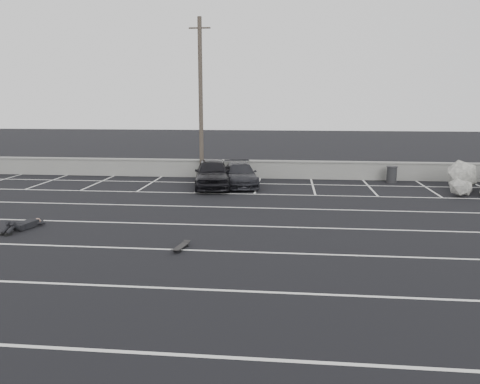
# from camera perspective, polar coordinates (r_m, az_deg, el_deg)

# --- Properties ---
(ground) EXTENTS (120.00, 120.00, 0.00)m
(ground) POSITION_cam_1_polar(r_m,az_deg,el_deg) (14.60, -4.78, -7.12)
(ground) COLOR black
(ground) RESTS_ON ground
(seawall) EXTENTS (50.00, 0.45, 1.06)m
(seawall) POSITION_cam_1_polar(r_m,az_deg,el_deg) (28.03, 0.46, 2.87)
(seawall) COLOR gray
(seawall) RESTS_ON ground
(stall_lines) EXTENTS (36.00, 20.05, 0.01)m
(stall_lines) POSITION_cam_1_polar(r_m,az_deg,el_deg) (18.79, -2.56, -2.94)
(stall_lines) COLOR silver
(stall_lines) RESTS_ON ground
(car_left) EXTENTS (2.52, 4.73, 1.53)m
(car_left) POSITION_cam_1_polar(r_m,az_deg,el_deg) (24.91, -3.39, 2.32)
(car_left) COLOR black
(car_left) RESTS_ON ground
(car_right) EXTENTS (2.53, 4.47, 1.22)m
(car_right) POSITION_cam_1_polar(r_m,az_deg,el_deg) (25.39, 0.01, 2.15)
(car_right) COLOR black
(car_right) RESTS_ON ground
(utility_pole) EXTENTS (1.22, 0.24, 9.12)m
(utility_pole) POSITION_cam_1_polar(r_m,az_deg,el_deg) (27.28, -4.81, 11.18)
(utility_pole) COLOR #4C4238
(utility_pole) RESTS_ON ground
(trash_bin) EXTENTS (0.77, 0.77, 0.93)m
(trash_bin) POSITION_cam_1_polar(r_m,az_deg,el_deg) (27.65, 18.00, 2.05)
(trash_bin) COLOR #262628
(trash_bin) RESTS_ON ground
(person) EXTENTS (1.81, 2.65, 0.46)m
(person) POSITION_cam_1_polar(r_m,az_deg,el_deg) (18.73, -24.42, -3.27)
(person) COLOR black
(person) RESTS_ON ground
(skateboard) EXTENTS (0.37, 0.89, 0.10)m
(skateboard) POSITION_cam_1_polar(r_m,az_deg,el_deg) (14.77, -7.20, -6.62)
(skateboard) COLOR black
(skateboard) RESTS_ON ground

